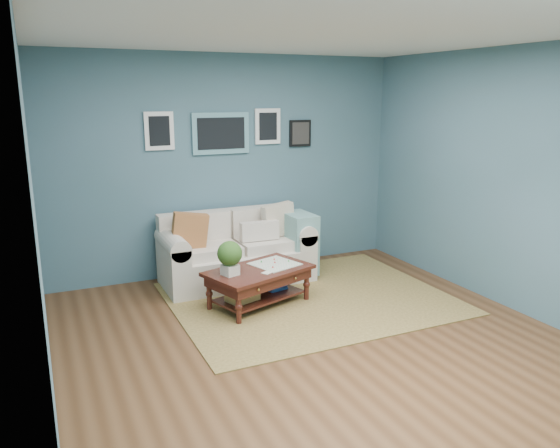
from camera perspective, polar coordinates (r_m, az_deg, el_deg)
room_shell at (r=4.65m, az=4.69°, el=2.73°), size 5.00×5.02×2.70m
area_rug at (r=6.13m, az=3.11°, el=-7.75°), size 2.96×2.37×0.01m
loveseat at (r=6.61m, az=-4.00°, el=-2.73°), size 1.82×0.83×0.93m
coffee_table at (r=5.80m, az=-2.70°, el=-5.45°), size 1.24×0.95×0.77m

